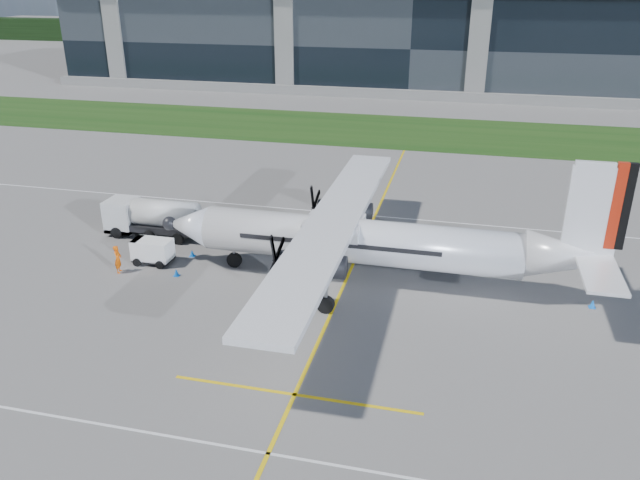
{
  "coord_description": "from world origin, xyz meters",
  "views": [
    {
      "loc": [
        9.78,
        -28.97,
        18.11
      ],
      "look_at": [
        1.45,
        5.45,
        2.95
      ],
      "focal_mm": 35.0,
      "sensor_mm": 36.0,
      "label": 1
    }
  ],
  "objects_px": {
    "turboprop_aircraft": "(376,218)",
    "safety_cone_fwd": "(167,256)",
    "ground_crew_person": "(118,257)",
    "safety_cone_tail": "(593,304)",
    "safety_cone_nose_port": "(176,272)",
    "baggage_tug": "(153,252)",
    "safety_cone_nose_stbd": "(192,253)",
    "safety_cone_stbdwing": "(366,198)",
    "fuel_tanker_truck": "(147,217)"
  },
  "relations": [
    {
      "from": "turboprop_aircraft",
      "to": "safety_cone_fwd",
      "type": "xyz_separation_m",
      "value": [
        -14.37,
        0.02,
        -4.14
      ]
    },
    {
      "from": "ground_crew_person",
      "to": "safety_cone_fwd",
      "type": "relative_size",
      "value": 4.31
    },
    {
      "from": "safety_cone_tail",
      "to": "safety_cone_nose_port",
      "type": "xyz_separation_m",
      "value": [
        -25.66,
        -1.89,
        0.0
      ]
    },
    {
      "from": "baggage_tug",
      "to": "safety_cone_tail",
      "type": "xyz_separation_m",
      "value": [
        28.04,
        0.41,
        -0.58
      ]
    },
    {
      "from": "safety_cone_nose_stbd",
      "to": "safety_cone_stbdwing",
      "type": "bearing_deg",
      "value": 55.1
    },
    {
      "from": "safety_cone_nose_stbd",
      "to": "safety_cone_tail",
      "type": "bearing_deg",
      "value": -2.59
    },
    {
      "from": "turboprop_aircraft",
      "to": "safety_cone_fwd",
      "type": "height_order",
      "value": "turboprop_aircraft"
    },
    {
      "from": "turboprop_aircraft",
      "to": "safety_cone_nose_stbd",
      "type": "distance_m",
      "value": 13.56
    },
    {
      "from": "fuel_tanker_truck",
      "to": "ground_crew_person",
      "type": "xyz_separation_m",
      "value": [
        1.19,
        -6.24,
        -0.34
      ]
    },
    {
      "from": "baggage_tug",
      "to": "safety_cone_tail",
      "type": "relative_size",
      "value": 5.54
    },
    {
      "from": "fuel_tanker_truck",
      "to": "safety_cone_nose_port",
      "type": "height_order",
      "value": "fuel_tanker_truck"
    },
    {
      "from": "safety_cone_stbdwing",
      "to": "safety_cone_nose_stbd",
      "type": "relative_size",
      "value": 1.0
    },
    {
      "from": "turboprop_aircraft",
      "to": "safety_cone_nose_port",
      "type": "xyz_separation_m",
      "value": [
        -12.61,
        -2.16,
        -4.14
      ]
    },
    {
      "from": "ground_crew_person",
      "to": "baggage_tug",
      "type": "bearing_deg",
      "value": -53.35
    },
    {
      "from": "fuel_tanker_truck",
      "to": "baggage_tug",
      "type": "distance_m",
      "value": 5.19
    },
    {
      "from": "safety_cone_tail",
      "to": "safety_cone_nose_stbd",
      "type": "bearing_deg",
      "value": 177.41
    },
    {
      "from": "turboprop_aircraft",
      "to": "fuel_tanker_truck",
      "type": "height_order",
      "value": "turboprop_aircraft"
    },
    {
      "from": "safety_cone_tail",
      "to": "safety_cone_nose_stbd",
      "type": "relative_size",
      "value": 1.0
    },
    {
      "from": "fuel_tanker_truck",
      "to": "baggage_tug",
      "type": "bearing_deg",
      "value": -58.31
    },
    {
      "from": "fuel_tanker_truck",
      "to": "safety_cone_nose_port",
      "type": "distance_m",
      "value": 7.86
    },
    {
      "from": "fuel_tanker_truck",
      "to": "ground_crew_person",
      "type": "relative_size",
      "value": 3.51
    },
    {
      "from": "fuel_tanker_truck",
      "to": "safety_cone_stbdwing",
      "type": "bearing_deg",
      "value": 37.67
    },
    {
      "from": "safety_cone_nose_port",
      "to": "safety_cone_tail",
      "type": "bearing_deg",
      "value": 4.21
    },
    {
      "from": "turboprop_aircraft",
      "to": "baggage_tug",
      "type": "distance_m",
      "value": 15.42
    },
    {
      "from": "safety_cone_fwd",
      "to": "fuel_tanker_truck",
      "type": "bearing_deg",
      "value": 132.1
    },
    {
      "from": "safety_cone_stbdwing",
      "to": "safety_cone_nose_port",
      "type": "bearing_deg",
      "value": -119.13
    },
    {
      "from": "fuel_tanker_truck",
      "to": "safety_cone_tail",
      "type": "relative_size",
      "value": 15.13
    },
    {
      "from": "safety_cone_stbdwing",
      "to": "safety_cone_nose_port",
      "type": "relative_size",
      "value": 1.0
    },
    {
      "from": "ground_crew_person",
      "to": "safety_cone_nose_port",
      "type": "distance_m",
      "value": 4.01
    },
    {
      "from": "fuel_tanker_truck",
      "to": "safety_cone_nose_stbd",
      "type": "distance_m",
      "value": 5.69
    },
    {
      "from": "fuel_tanker_truck",
      "to": "safety_cone_fwd",
      "type": "bearing_deg",
      "value": -47.9
    },
    {
      "from": "safety_cone_nose_port",
      "to": "safety_cone_nose_stbd",
      "type": "bearing_deg",
      "value": 95.19
    },
    {
      "from": "turboprop_aircraft",
      "to": "safety_cone_tail",
      "type": "xyz_separation_m",
      "value": [
        13.05,
        -0.28,
        -4.14
      ]
    },
    {
      "from": "baggage_tug",
      "to": "safety_cone_fwd",
      "type": "height_order",
      "value": "baggage_tug"
    },
    {
      "from": "baggage_tug",
      "to": "safety_cone_nose_stbd",
      "type": "xyz_separation_m",
      "value": [
        2.11,
        1.58,
        -0.58
      ]
    },
    {
      "from": "fuel_tanker_truck",
      "to": "safety_cone_nose_stbd",
      "type": "bearing_deg",
      "value": -30.23
    },
    {
      "from": "baggage_tug",
      "to": "safety_cone_tail",
      "type": "distance_m",
      "value": 28.05
    },
    {
      "from": "baggage_tug",
      "to": "ground_crew_person",
      "type": "xyz_separation_m",
      "value": [
        -1.52,
        -1.85,
        0.25
      ]
    },
    {
      "from": "baggage_tug",
      "to": "ground_crew_person",
      "type": "distance_m",
      "value": 2.41
    },
    {
      "from": "ground_crew_person",
      "to": "safety_cone_fwd",
      "type": "bearing_deg",
      "value": -54.0
    },
    {
      "from": "safety_cone_stbdwing",
      "to": "fuel_tanker_truck",
      "type": "bearing_deg",
      "value": -142.33
    },
    {
      "from": "safety_cone_fwd",
      "to": "safety_cone_stbdwing",
      "type": "bearing_deg",
      "value": 52.92
    },
    {
      "from": "ground_crew_person",
      "to": "safety_cone_nose_port",
      "type": "bearing_deg",
      "value": -98.59
    },
    {
      "from": "turboprop_aircraft",
      "to": "ground_crew_person",
      "type": "bearing_deg",
      "value": -171.26
    },
    {
      "from": "turboprop_aircraft",
      "to": "safety_cone_nose_stbd",
      "type": "relative_size",
      "value": 58.54
    },
    {
      "from": "baggage_tug",
      "to": "ground_crew_person",
      "type": "relative_size",
      "value": 1.29
    },
    {
      "from": "safety_cone_fwd",
      "to": "safety_cone_tail",
      "type": "bearing_deg",
      "value": -0.62
    },
    {
      "from": "fuel_tanker_truck",
      "to": "safety_cone_stbdwing",
      "type": "xyz_separation_m",
      "value": [
        14.68,
        11.33,
        -1.17
      ]
    },
    {
      "from": "safety_cone_fwd",
      "to": "safety_cone_nose_port",
      "type": "relative_size",
      "value": 1.0
    },
    {
      "from": "safety_cone_tail",
      "to": "turboprop_aircraft",
      "type": "bearing_deg",
      "value": 178.79
    }
  ]
}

